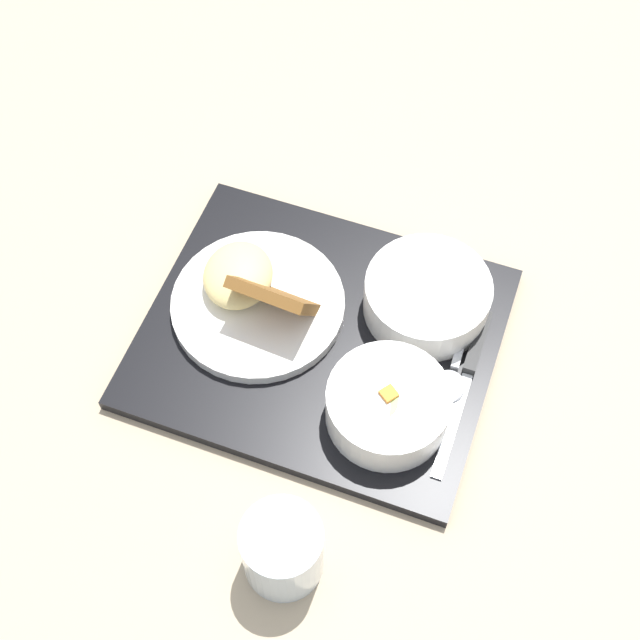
{
  "coord_description": "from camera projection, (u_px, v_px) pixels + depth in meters",
  "views": [
    {
      "loc": [
        -0.23,
        0.46,
        0.88
      ],
      "look_at": [
        0.0,
        0.0,
        0.05
      ],
      "focal_mm": 50.0,
      "sensor_mm": 36.0,
      "label": 1
    }
  ],
  "objects": [
    {
      "name": "knife",
      "position": [
        472.0,
        360.0,
        0.98
      ],
      "size": [
        0.04,
        0.21,
        0.01
      ],
      "rotation": [
        0.0,
        0.0,
        1.69
      ],
      "color": "silver",
      "rests_on": "serving_tray"
    },
    {
      "name": "spoon",
      "position": [
        455.0,
        364.0,
        0.98
      ],
      "size": [
        0.04,
        0.15,
        0.01
      ],
      "rotation": [
        0.0,
        0.0,
        1.71
      ],
      "color": "silver",
      "rests_on": "serving_tray"
    },
    {
      "name": "glass_water",
      "position": [
        283.0,
        551.0,
        0.85
      ],
      "size": [
        0.08,
        0.08,
        0.09
      ],
      "color": "silver",
      "rests_on": "ground_plane"
    },
    {
      "name": "bowl_soup",
      "position": [
        427.0,
        295.0,
        1.0
      ],
      "size": [
        0.14,
        0.14,
        0.05
      ],
      "color": "white",
      "rests_on": "serving_tray"
    },
    {
      "name": "ground_plane",
      "position": [
        320.0,
        341.0,
        1.02
      ],
      "size": [
        4.0,
        4.0,
        0.0
      ],
      "primitive_type": "plane",
      "color": "tan"
    },
    {
      "name": "bowl_salad",
      "position": [
        388.0,
        404.0,
        0.93
      ],
      "size": [
        0.13,
        0.13,
        0.05
      ],
      "color": "white",
      "rests_on": "serving_tray"
    },
    {
      "name": "plate_main",
      "position": [
        255.0,
        295.0,
        1.01
      ],
      "size": [
        0.2,
        0.2,
        0.08
      ],
      "color": "white",
      "rests_on": "serving_tray"
    },
    {
      "name": "serving_tray",
      "position": [
        320.0,
        337.0,
        1.01
      ],
      "size": [
        0.42,
        0.37,
        0.02
      ],
      "color": "black",
      "rests_on": "ground_plane"
    }
  ]
}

